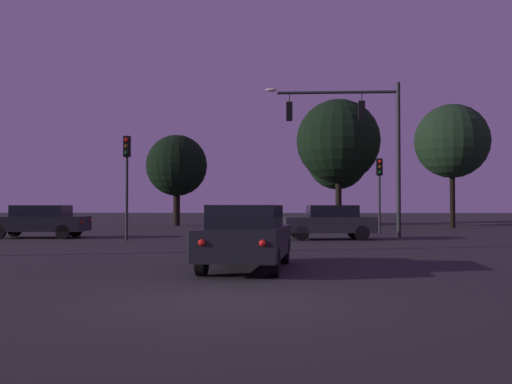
# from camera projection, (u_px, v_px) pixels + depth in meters

# --- Properties ---
(ground_plane) EXTENTS (168.00, 168.00, 0.00)m
(ground_plane) POSITION_uv_depth(u_px,v_px,m) (268.00, 231.00, 33.48)
(ground_plane) COLOR #262326
(ground_plane) RESTS_ON ground
(traffic_signal_mast_arm) EXTENTS (6.41, 0.39, 7.35)m
(traffic_signal_mast_arm) POSITION_uv_depth(u_px,v_px,m) (361.00, 130.00, 27.40)
(traffic_signal_mast_arm) COLOR #232326
(traffic_signal_mast_arm) RESTS_ON ground
(traffic_light_corner_left) EXTENTS (0.32, 0.36, 4.51)m
(traffic_light_corner_left) POSITION_uv_depth(u_px,v_px,m) (127.00, 167.00, 24.88)
(traffic_light_corner_left) COLOR #232326
(traffic_light_corner_left) RESTS_ON ground
(traffic_light_corner_right) EXTENTS (0.32, 0.36, 4.00)m
(traffic_light_corner_right) POSITION_uv_depth(u_px,v_px,m) (380.00, 180.00, 30.51)
(traffic_light_corner_right) COLOR #232326
(traffic_light_corner_right) RESTS_ON ground
(car_nearside_lane) EXTENTS (2.11, 4.48, 1.52)m
(car_nearside_lane) POSITION_uv_depth(u_px,v_px,m) (247.00, 236.00, 13.59)
(car_nearside_lane) COLOR black
(car_nearside_lane) RESTS_ON ground
(car_crossing_left) EXTENTS (4.14, 2.06, 1.52)m
(car_crossing_left) POSITION_uv_depth(u_px,v_px,m) (330.00, 222.00, 25.45)
(car_crossing_left) COLOR #232328
(car_crossing_left) RESTS_ON ground
(car_crossing_right) EXTENTS (4.55, 2.00, 1.52)m
(car_crossing_right) POSITION_uv_depth(u_px,v_px,m) (39.00, 221.00, 26.73)
(car_crossing_right) COLOR black
(car_crossing_right) RESTS_ON ground
(tree_behind_sign) EXTENTS (4.93, 4.93, 8.27)m
(tree_behind_sign) POSITION_uv_depth(u_px,v_px,m) (452.00, 141.00, 38.41)
(tree_behind_sign) COLOR black
(tree_behind_sign) RESTS_ON ground
(tree_left_far) EXTENTS (5.26, 5.26, 8.14)m
(tree_left_far) POSITION_uv_depth(u_px,v_px,m) (337.00, 159.00, 49.20)
(tree_left_far) COLOR black
(tree_left_far) RESTS_ON ground
(tree_center_horizon) EXTENTS (6.00, 6.00, 9.13)m
(tree_center_horizon) POSITION_uv_depth(u_px,v_px,m) (338.00, 141.00, 41.29)
(tree_center_horizon) COLOR black
(tree_center_horizon) RESTS_ON ground
(tree_right_cluster) EXTENTS (4.58, 4.58, 6.80)m
(tree_right_cluster) POSITION_uv_depth(u_px,v_px,m) (177.00, 166.00, 43.17)
(tree_right_cluster) COLOR black
(tree_right_cluster) RESTS_ON ground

